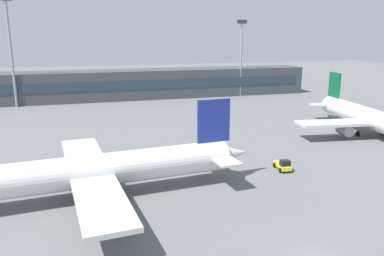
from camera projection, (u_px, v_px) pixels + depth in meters
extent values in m
plane|color=slate|center=(191.00, 144.00, 70.98)|extent=(400.00, 400.00, 0.00)
cube|color=#3F4247|center=(141.00, 84.00, 122.71)|extent=(110.49, 12.00, 9.00)
cube|color=#263847|center=(145.00, 85.00, 116.97)|extent=(104.97, 0.16, 2.80)
cylinder|color=silver|center=(81.00, 172.00, 46.07)|extent=(38.51, 7.31, 4.04)
cone|color=silver|center=(234.00, 153.00, 53.49)|extent=(4.27, 3.17, 2.83)
cube|color=navy|center=(214.00, 121.00, 51.17)|extent=(4.70, 0.78, 5.85)
cube|color=silver|center=(215.00, 154.00, 52.40)|extent=(3.88, 10.86, 0.26)
cube|color=silver|center=(91.00, 174.00, 46.53)|extent=(7.82, 32.24, 0.53)
cylinder|color=gray|center=(86.00, 169.00, 52.65)|extent=(3.57, 2.41, 2.13)
cylinder|color=gray|center=(99.00, 206.00, 41.11)|extent=(3.57, 2.41, 2.13)
cylinder|color=black|center=(98.00, 185.00, 50.03)|extent=(1.10, 0.52, 1.06)
cylinder|color=black|center=(104.00, 201.00, 45.03)|extent=(1.10, 0.52, 1.06)
cylinder|color=white|center=(379.00, 121.00, 73.81)|extent=(8.90, 38.03, 3.99)
cone|color=white|center=(326.00, 103.00, 93.49)|extent=(3.29, 4.32, 2.80)
cube|color=#0C5933|center=(334.00, 85.00, 89.29)|extent=(0.98, 4.63, 5.78)
cube|color=silver|center=(332.00, 104.00, 90.70)|extent=(10.80, 4.29, 0.25)
cube|color=silver|center=(375.00, 122.00, 74.89)|extent=(31.92, 9.12, 0.53)
cylinder|color=gray|center=(345.00, 130.00, 74.27)|extent=(2.52, 3.61, 2.10)
cylinder|color=black|center=(358.00, 134.00, 76.10)|extent=(0.55, 1.10, 1.05)
cylinder|color=black|center=(383.00, 133.00, 76.94)|extent=(0.55, 1.10, 1.05)
cube|color=yellow|center=(282.00, 165.00, 57.08)|extent=(1.98, 3.77, 0.60)
cube|color=black|center=(285.00, 163.00, 56.06)|extent=(1.54, 1.28, 0.90)
cylinder|color=black|center=(280.00, 170.00, 55.88)|extent=(0.34, 0.73, 0.70)
cylinder|color=black|center=(290.00, 170.00, 56.11)|extent=(0.34, 0.73, 0.70)
cylinder|color=black|center=(275.00, 165.00, 58.19)|extent=(0.34, 0.73, 0.70)
cylinder|color=black|center=(284.00, 165.00, 58.42)|extent=(0.34, 0.73, 0.70)
cylinder|color=gray|center=(11.00, 55.00, 104.31)|extent=(0.70, 0.70, 28.71)
cylinder|color=gray|center=(241.00, 61.00, 124.65)|extent=(0.70, 0.70, 23.39)
cube|color=#333338|center=(242.00, 22.00, 121.75)|extent=(3.20, 0.80, 1.20)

